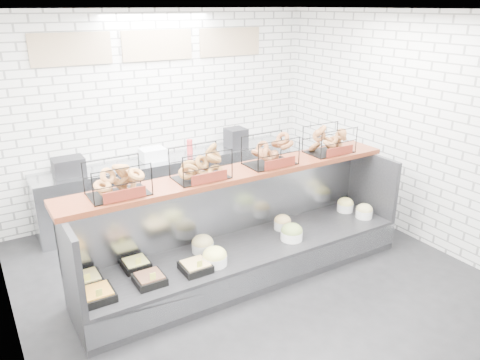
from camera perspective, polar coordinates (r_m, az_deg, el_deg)
ground at (r=5.52m, az=2.51°, el=-12.87°), size 5.50×5.50×0.00m
room_shell at (r=5.21m, az=-0.86°, el=9.68°), size 5.02×5.51×3.01m
display_case at (r=5.59m, az=0.46°, el=-8.48°), size 4.00×0.90×1.20m
bagel_shelf at (r=5.31m, az=-0.39°, el=2.38°), size 4.10×0.50×0.40m
prep_counter at (r=7.23m, az=-8.22°, el=-0.48°), size 4.00×0.60×1.20m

